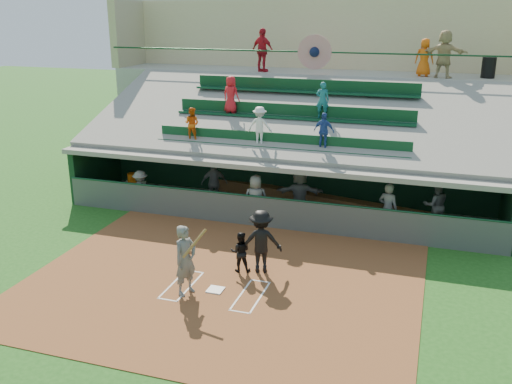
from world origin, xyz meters
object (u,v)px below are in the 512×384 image
(home_plate, at_px, (215,290))
(trash_bin, at_px, (489,68))
(batter_at_plate, at_px, (186,260))
(water_cooler, at_px, (132,178))
(catcher, at_px, (240,252))
(white_table, at_px, (134,191))

(home_plate, xyz_separation_m, trash_bin, (7.24, 13.24, 4.99))
(batter_at_plate, xyz_separation_m, trash_bin, (7.92, 13.63, 4.02))
(home_plate, xyz_separation_m, batter_at_plate, (-0.68, -0.39, 0.97))
(batter_at_plate, height_order, water_cooler, batter_at_plate)
(catcher, relative_size, white_table, 1.50)
(white_table, xyz_separation_m, water_cooler, (-0.07, 0.03, 0.55))
(white_table, bearing_deg, water_cooler, 148.51)
(water_cooler, bearing_deg, home_plate, -45.75)
(batter_at_plate, relative_size, water_cooler, 5.18)
(batter_at_plate, xyz_separation_m, water_cooler, (-5.36, 6.59, -0.06))
(batter_at_plate, height_order, white_table, batter_at_plate)
(batter_at_plate, bearing_deg, trash_bin, 59.82)
(home_plate, relative_size, water_cooler, 1.13)
(trash_bin, bearing_deg, home_plate, -118.67)
(trash_bin, bearing_deg, white_table, -151.88)
(home_plate, xyz_separation_m, water_cooler, (-6.04, 6.20, 0.91))
(batter_at_plate, height_order, catcher, batter_at_plate)
(white_table, bearing_deg, catcher, -47.02)
(home_plate, bearing_deg, trash_bin, 61.33)
(batter_at_plate, distance_m, white_table, 8.45)
(home_plate, distance_m, trash_bin, 15.89)
(catcher, bearing_deg, white_table, -54.35)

